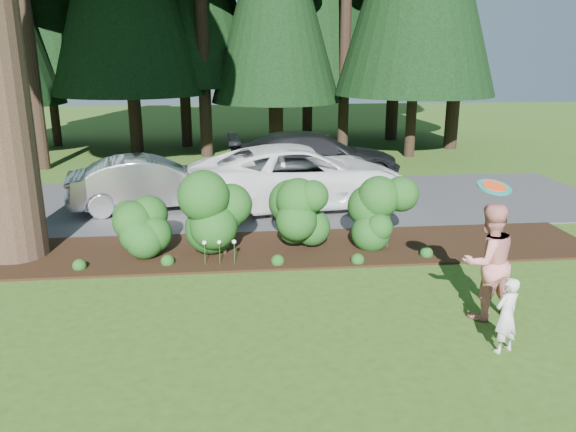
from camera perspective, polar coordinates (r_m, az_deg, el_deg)
The scene contains 11 objects.
ground at distance 9.44m, azimuth -5.24°, elevation -10.31°, with size 80.00×80.00×0.00m, color #314E16.
mulch_bed at distance 12.42m, azimuth -5.48°, elevation -3.52°, with size 16.00×2.50×0.05m, color black.
driveway at distance 16.49m, azimuth -5.66°, elevation 1.42°, with size 22.00×6.00×0.03m, color #38383A.
shrub_row at distance 12.10m, azimuth -1.93°, elevation -0.09°, with size 6.53×1.60×1.61m.
lily_cluster at distance 11.47m, azimuth -7.00°, elevation -2.77°, with size 0.69×0.09×0.57m.
car_silver_wagon at distance 15.97m, azimuth -13.76°, elevation 3.29°, with size 1.54×4.42×1.46m, color silver.
car_white_suv at distance 15.75m, azimuth 1.30°, elevation 4.09°, with size 2.87×6.23×1.73m, color white.
car_dark_suv at distance 18.76m, azimuth 2.69°, elevation 5.96°, with size 2.35×5.77×1.68m, color black.
child at distance 8.78m, azimuth 21.30°, elevation -9.38°, with size 0.42×0.28×1.16m, color silver.
adult at distance 9.64m, azimuth 19.61°, elevation -4.39°, with size 0.94×0.73×1.93m, color red.
frisbee at distance 8.38m, azimuth 20.21°, elevation 2.80°, with size 0.49×0.47×0.17m.
Camera 1 is at (-0.03, -8.45, 4.21)m, focal length 35.00 mm.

